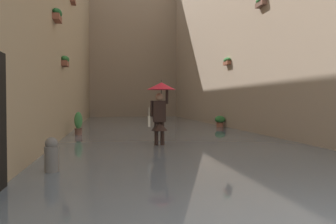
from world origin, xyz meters
TOP-DOWN VIEW (x-y plane):
  - ground_plane at (0.00, -14.33)m, footprint 71.67×71.67m
  - flood_water at (0.00, -14.33)m, footprint 8.41×34.67m
  - building_facade_left at (-4.71, -14.33)m, footprint 2.04×32.67m
  - building_facade_far at (0.00, -29.57)m, footprint 11.21×1.80m
  - person_wading at (0.66, -7.92)m, footprint 0.87×0.87m
  - potted_plant_near_left at (-3.53, -15.12)m, footprint 0.53×0.53m
  - potted_plant_mid_right at (3.37, -11.75)m, footprint 0.32×0.32m
  - mooring_bollard at (3.24, -4.19)m, footprint 0.26×0.26m

SIDE VIEW (x-z plane):
  - ground_plane at x=0.00m, z-range 0.00..0.00m
  - flood_water at x=0.00m, z-range 0.00..0.15m
  - mooring_bollard at x=3.24m, z-range 0.00..0.80m
  - potted_plant_near_left at x=-3.53m, z-range 0.06..0.79m
  - potted_plant_mid_right at x=3.37m, z-range 0.02..1.08m
  - person_wading at x=0.66m, z-range 0.35..2.46m
  - building_facade_far at x=0.00m, z-range 0.00..12.37m
  - building_facade_left at x=-4.71m, z-range 0.00..12.83m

